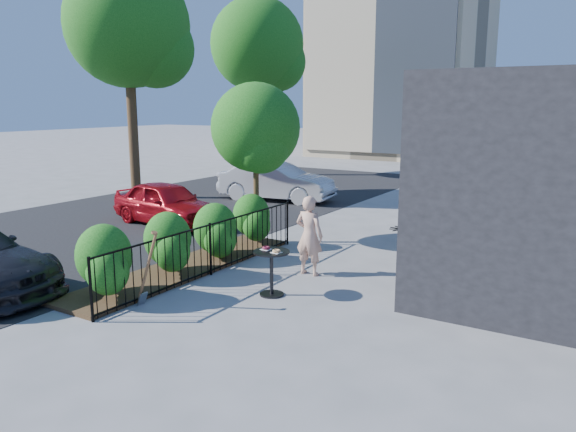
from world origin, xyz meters
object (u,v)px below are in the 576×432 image
Objects in this scene: car_red at (167,203)px; car_silver at (276,182)px; street_tree_near at (128,33)px; street_tree_far at (258,50)px; shovel at (147,273)px; patio_tree at (257,133)px; woman at (309,235)px; cafe_table at (271,265)px.

car_silver is (0.47, 5.15, 0.06)m from car_red.
street_tree_near is at bearing 109.09° from car_silver.
street_tree_far reaches higher than shovel.
car_red is at bearing 167.31° from car_silver.
street_tree_far is at bearing 32.13° from car_silver.
car_red is (-4.47, 5.17, 0.01)m from shovel.
car_silver is at bearing 118.57° from patio_tree.
street_tree_near is 1.97× the size of car_silver.
woman reaches higher than shovel.
car_silver reaches higher than cafe_table.
cafe_table is (2.49, -3.14, -2.18)m from patio_tree.
car_red is at bearing -33.64° from street_tree_near.
street_tree_near and street_tree_far have the same top height.
street_tree_near is 5.01× the size of woman.
patio_tree reaches higher than woman.
shovel is at bearing -61.47° from street_tree_far.
car_red is (-3.49, 0.40, -2.13)m from patio_tree.
patio_tree is at bearing -22.57° from street_tree_near.
car_silver reaches higher than shovel.
street_tree_near reaches higher than shovel.
cafe_table is 0.64× the size of shovel.
car_silver is (4.68, -5.66, -5.22)m from street_tree_far.
street_tree_near is at bearing 157.43° from patio_tree.
patio_tree is 4.11m from car_red.
shovel is at bearing -166.29° from car_silver.
patio_tree is 4.56m from cafe_table.
street_tree_near reaches higher than car_silver.
street_tree_far is at bearing 118.53° from shovel.
street_tree_near is 12.34m from woman.
street_tree_far reaches higher than car_red.
patio_tree is 4.38× the size of cafe_table.
car_red is at bearing 149.38° from cafe_table.
cafe_table is 2.22m from shovel.
street_tree_near is at bearing 137.44° from shovel.
patio_tree is at bearing -87.79° from car_red.
street_tree_far is at bearing 90.00° from street_tree_near.
street_tree_far is 5.87× the size of shovel.
street_tree_far reaches higher than patio_tree.
car_silver is (-5.51, 8.68, 0.11)m from cafe_table.
street_tree_near is 5.87× the size of shovel.
patio_tree is 3.53m from woman.
woman is (2.44, -1.65, -1.94)m from patio_tree.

